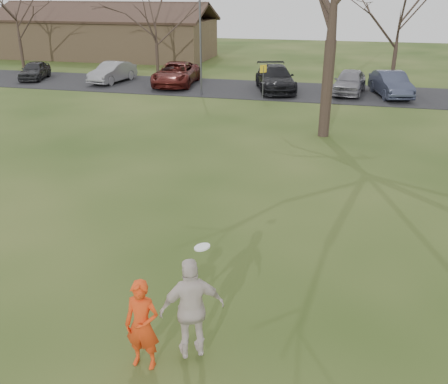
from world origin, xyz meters
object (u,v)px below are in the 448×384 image
(catching_play, at_px, (192,308))
(car_1, at_px, (112,72))
(player_defender, at_px, (142,325))
(lamp_post, at_px, (200,29))
(building, at_px, (107,37))
(car_0, at_px, (35,70))
(car_5, at_px, (391,84))
(car_4, at_px, (350,82))
(car_3, at_px, (275,78))
(car_2, at_px, (176,74))

(catching_play, bearing_deg, car_1, 118.54)
(car_1, bearing_deg, player_defender, -54.49)
(player_defender, height_order, lamp_post, lamp_post)
(building, relative_size, lamp_post, 3.29)
(catching_play, bearing_deg, building, 118.14)
(car_0, relative_size, catching_play, 1.71)
(lamp_post, bearing_deg, car_5, 11.14)
(car_5, distance_m, building, 28.79)
(car_0, relative_size, building, 0.18)
(car_0, distance_m, lamp_post, 14.10)
(car_1, relative_size, car_5, 0.94)
(car_1, distance_m, car_4, 16.43)
(car_1, distance_m, car_3, 11.71)
(car_5, bearing_deg, car_1, 164.95)
(player_defender, relative_size, car_1, 0.40)
(car_3, distance_m, lamp_post, 5.86)
(car_3, relative_size, lamp_post, 0.87)
(car_2, distance_m, car_3, 6.95)
(car_0, bearing_deg, car_1, -13.69)
(player_defender, distance_m, car_5, 26.06)
(catching_play, bearing_deg, lamp_post, 105.88)
(car_1, distance_m, car_5, 18.92)
(car_1, bearing_deg, building, 126.03)
(lamp_post, bearing_deg, car_1, 160.08)
(player_defender, xyz_separation_m, catching_play, (0.81, 0.33, 0.25))
(car_0, relative_size, lamp_post, 0.60)
(car_3, height_order, catching_play, catching_play)
(car_2, relative_size, car_4, 1.25)
(car_0, distance_m, car_1, 6.13)
(car_1, xyz_separation_m, car_5, (18.92, -0.39, 0.05))
(car_2, height_order, car_5, car_2)
(catching_play, relative_size, building, 0.11)
(car_4, bearing_deg, lamp_post, -157.19)
(player_defender, distance_m, building, 43.35)
(player_defender, bearing_deg, car_5, 78.12)
(building, bearing_deg, car_1, -62.65)
(car_0, xyz_separation_m, car_4, (22.56, 0.10, 0.10))
(car_3, bearing_deg, car_1, 162.55)
(car_0, height_order, car_2, car_2)
(car_0, relative_size, car_5, 0.83)
(car_2, bearing_deg, player_defender, -77.68)
(car_1, height_order, building, building)
(car_3, bearing_deg, car_4, -13.89)
(player_defender, bearing_deg, lamp_post, 104.95)
(player_defender, relative_size, catching_play, 0.78)
(car_5, bearing_deg, car_2, 164.44)
(car_2, xyz_separation_m, catching_play, (9.08, -25.48, 0.31))
(car_2, xyz_separation_m, car_4, (11.67, -0.15, -0.01))
(car_3, bearing_deg, car_2, 161.32)
(car_3, bearing_deg, lamp_post, -167.33)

